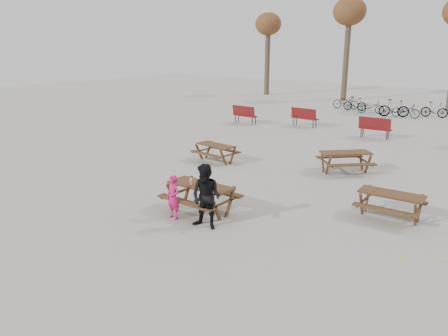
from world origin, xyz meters
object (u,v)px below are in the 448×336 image
Objects in this scene: adult at (206,197)px; picnic_table_north at (216,153)px; child at (173,197)px; picnic_table_east at (390,206)px; main_picnic_table at (201,191)px; soda_bottle at (191,181)px; food_tray at (201,186)px; picnic_table_far at (345,162)px.

picnic_table_north is (-3.77, 4.99, -0.47)m from adult.
child is 5.57m from picnic_table_east.
soda_bottle reaches higher than main_picnic_table.
picnic_table_north is (-3.14, 4.44, -0.46)m from food_tray.
main_picnic_table is at bearing -49.90° from picnic_table_north.
picnic_table_east is (4.12, 2.67, -0.24)m from main_picnic_table.
soda_bottle reaches higher than picnic_table_east.
food_tray is 0.77m from child.
child is 0.72× the size of adult.
adult is 1.04× the size of picnic_table_north.
main_picnic_table is 10.00× the size of food_tray.
main_picnic_table is at bearing 128.39° from adult.
child is 0.68× the size of picnic_table_far.
food_tray is 0.84m from adult.
child is at bearing -145.39° from picnic_table_east.
food_tray is 0.16× the size of child.
adult reaches higher than picnic_table_east.
soda_bottle is (-0.38, 0.02, 0.05)m from food_tray.
main_picnic_table is 1.12× the size of adult.
main_picnic_table reaches higher than picnic_table_far.
main_picnic_table is at bearing 32.52° from soda_bottle.
picnic_table_far reaches higher than picnic_table_east.
child is at bearing 173.17° from adult.
picnic_table_east is (3.95, 2.83, -0.45)m from food_tray.
food_tray is 0.38m from soda_bottle.
child reaches higher than main_picnic_table.
child is 0.72× the size of picnic_table_east.
picnic_table_east is 4.19m from picnic_table_far.
picnic_table_far is (1.50, 5.94, -0.22)m from main_picnic_table.
main_picnic_table is 1.09m from adult.
main_picnic_table reaches higher than picnic_table_north.
main_picnic_table is 1.06× the size of picnic_table_far.
food_tray is 4.88m from picnic_table_east.
main_picnic_table is 1.13× the size of picnic_table_east.
soda_bottle is 0.11× the size of picnic_table_north.
soda_bottle is 5.19m from picnic_table_east.
picnic_table_far is at bearing 75.87° from main_picnic_table.
child reaches higher than soda_bottle.
picnic_table_north is (-2.72, 5.05, -0.24)m from child.
food_tray is 0.11× the size of picnic_table_far.
picnic_table_north is at bearing 125.29° from food_tray.
picnic_table_north is at bearing 117.23° from adult.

